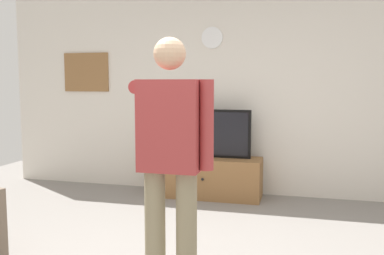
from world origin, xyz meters
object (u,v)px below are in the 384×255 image
television (208,133)px  person_standing_nearer_lamp (171,155)px  tv_stand (207,177)px  framed_picture (87,72)px  wall_clock (212,38)px

television → person_standing_nearer_lamp: (0.34, -2.67, 0.18)m
tv_stand → person_standing_nearer_lamp: bearing=-82.6°
tv_stand → framed_picture: bearing=170.9°
wall_clock → tv_stand: bearing=-90.0°
television → framed_picture: bearing=172.3°
television → framed_picture: 2.02m
tv_stand → television: size_ratio=1.26×
tv_stand → person_standing_nearer_lamp: size_ratio=0.79×
tv_stand → person_standing_nearer_lamp: (0.34, -2.63, 0.74)m
tv_stand → person_standing_nearer_lamp: 2.75m
wall_clock → framed_picture: 1.89m
television → wall_clock: bearing=90.0°
framed_picture → person_standing_nearer_lamp: (2.18, -2.92, -0.62)m
tv_stand → television: 0.57m
wall_clock → person_standing_nearer_lamp: wall_clock is taller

